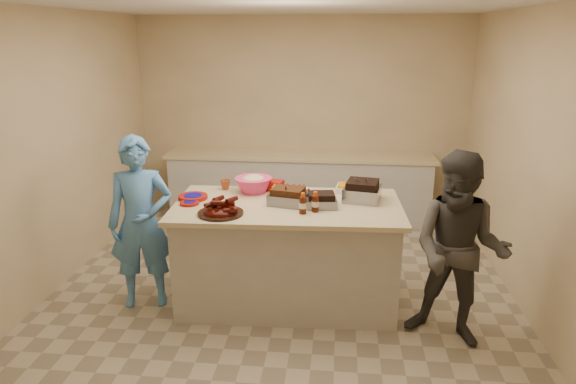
# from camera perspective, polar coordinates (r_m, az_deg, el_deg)

# --- Properties ---
(room) EXTENTS (4.50, 5.00, 2.70)m
(room) POSITION_cam_1_polar(r_m,az_deg,el_deg) (5.19, -0.76, -11.07)
(room) COLOR #D0B688
(room) RESTS_ON ground
(back_counter) EXTENTS (3.60, 0.64, 0.90)m
(back_counter) POSITION_cam_1_polar(r_m,az_deg,el_deg) (7.05, 1.25, 0.66)
(back_counter) COLOR #BDB7AE
(back_counter) RESTS_ON ground
(island) EXTENTS (2.10, 1.16, 0.98)m
(island) POSITION_cam_1_polar(r_m,az_deg,el_deg) (5.05, -0.06, -11.91)
(island) COLOR #BDB7AE
(island) RESTS_ON ground
(rib_platter) EXTENTS (0.45, 0.45, 0.16)m
(rib_platter) POSITION_cam_1_polar(r_m,az_deg,el_deg) (4.43, -7.50, -2.46)
(rib_platter) COLOR #450903
(rib_platter) RESTS_ON island
(pulled_pork_tray) EXTENTS (0.37, 0.31, 0.10)m
(pulled_pork_tray) POSITION_cam_1_polar(r_m,az_deg,el_deg) (4.65, 0.01, -1.36)
(pulled_pork_tray) COLOR #47230F
(pulled_pork_tray) RESTS_ON island
(brisket_tray) EXTENTS (0.29, 0.25, 0.08)m
(brisket_tray) POSITION_cam_1_polar(r_m,az_deg,el_deg) (4.59, 3.71, -1.65)
(brisket_tray) COLOR black
(brisket_tray) RESTS_ON island
(roasting_pan) EXTENTS (0.38, 0.38, 0.13)m
(roasting_pan) POSITION_cam_1_polar(r_m,az_deg,el_deg) (4.81, 8.21, -0.91)
(roasting_pan) COLOR gray
(roasting_pan) RESTS_ON island
(coleslaw_bowl) EXTENTS (0.38, 0.38, 0.25)m
(coleslaw_bowl) POSITION_cam_1_polar(r_m,az_deg,el_deg) (5.02, -3.84, -0.01)
(coleslaw_bowl) COLOR #EB3479
(coleslaw_bowl) RESTS_ON island
(sausage_plate) EXTENTS (0.35, 0.35, 0.05)m
(sausage_plate) POSITION_cam_1_polar(r_m,az_deg,el_deg) (5.01, 1.00, 0.00)
(sausage_plate) COLOR silver
(sausage_plate) RESTS_ON island
(mac_cheese_dish) EXTENTS (0.31, 0.24, 0.08)m
(mac_cheese_dish) POSITION_cam_1_polar(r_m,az_deg,el_deg) (5.05, 7.04, 0.03)
(mac_cheese_dish) COLOR orange
(mac_cheese_dish) RESTS_ON island
(bbq_bottle_a) EXTENTS (0.06, 0.06, 0.18)m
(bbq_bottle_a) POSITION_cam_1_polar(r_m,az_deg,el_deg) (4.47, 3.03, -2.19)
(bbq_bottle_a) COLOR #3C1207
(bbq_bottle_a) RESTS_ON island
(bbq_bottle_b) EXTENTS (0.06, 0.06, 0.19)m
(bbq_bottle_b) POSITION_cam_1_polar(r_m,az_deg,el_deg) (4.42, 1.65, -2.40)
(bbq_bottle_b) COLOR #3C1207
(bbq_bottle_b) RESTS_ON island
(mustard_bottle) EXTENTS (0.05, 0.05, 0.13)m
(mustard_bottle) POSITION_cam_1_polar(r_m,az_deg,el_deg) (4.87, -1.51, -0.51)
(mustard_bottle) COLOR gold
(mustard_bottle) RESTS_ON island
(sauce_bowl) EXTENTS (0.13, 0.05, 0.13)m
(sauce_bowl) POSITION_cam_1_polar(r_m,az_deg,el_deg) (4.78, 0.05, -0.86)
(sauce_bowl) COLOR silver
(sauce_bowl) RESTS_ON island
(plate_stack_large) EXTENTS (0.28, 0.28, 0.03)m
(plate_stack_large) POSITION_cam_1_polar(r_m,az_deg,el_deg) (4.89, -10.51, -0.74)
(plate_stack_large) COLOR maroon
(plate_stack_large) RESTS_ON island
(plate_stack_small) EXTENTS (0.18, 0.18, 0.02)m
(plate_stack_small) POSITION_cam_1_polar(r_m,az_deg,el_deg) (4.73, -10.88, -1.36)
(plate_stack_small) COLOR maroon
(plate_stack_small) RESTS_ON island
(plastic_cup) EXTENTS (0.11, 0.10, 0.10)m
(plastic_cup) POSITION_cam_1_polar(r_m,az_deg,el_deg) (5.13, -6.96, 0.30)
(plastic_cup) COLOR brown
(plastic_cup) RESTS_ON island
(basket_stack) EXTENTS (0.21, 0.17, 0.09)m
(basket_stack) POSITION_cam_1_polar(r_m,az_deg,el_deg) (5.08, -1.63, 0.25)
(basket_stack) COLOR maroon
(basket_stack) RESTS_ON island
(guest_blue) EXTENTS (0.96, 1.70, 0.39)m
(guest_blue) POSITION_cam_1_polar(r_m,az_deg,el_deg) (5.19, -15.28, -11.68)
(guest_blue) COLOR #5090D4
(guest_blue) RESTS_ON ground
(guest_gray) EXTENTS (1.34, 1.78, 0.61)m
(guest_gray) POSITION_cam_1_polar(r_m,az_deg,el_deg) (4.69, 17.53, -15.28)
(guest_gray) COLOR #44423E
(guest_gray) RESTS_ON ground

